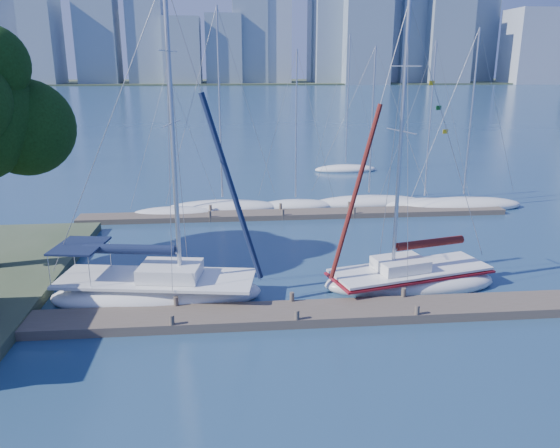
{
  "coord_description": "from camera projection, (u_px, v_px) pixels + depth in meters",
  "views": [
    {
      "loc": [
        -2.54,
        -20.88,
        10.32
      ],
      "look_at": [
        -0.23,
        4.0,
        3.01
      ],
      "focal_mm": 35.0,
      "sensor_mm": 36.0,
      "label": 1
    }
  ],
  "objects": [
    {
      "name": "sailboat_maroon",
      "position": [
        410.0,
        267.0,
        26.02
      ],
      "size": [
        8.71,
        4.68,
        13.47
      ],
      "rotation": [
        0.0,
        0.0,
        0.25
      ],
      "color": "silver",
      "rests_on": "ground"
    },
    {
      "name": "far_shore",
      "position": [
        232.0,
        82.0,
        328.89
      ],
      "size": [
        800.0,
        100.0,
        1.5
      ],
      "primitive_type": "cube",
      "color": "#38472D",
      "rests_on": "ground"
    },
    {
      "name": "bg_boat_5",
      "position": [
        463.0,
        205.0,
        40.7
      ],
      "size": [
        9.33,
        4.42,
        13.16
      ],
      "rotation": [
        0.0,
        0.0,
        0.23
      ],
      "color": "silver",
      "rests_on": "ground"
    },
    {
      "name": "bg_boat_2",
      "position": [
        296.0,
        205.0,
        40.69
      ],
      "size": [
        6.08,
        3.77,
        11.68
      ],
      "rotation": [
        0.0,
        0.0,
        -0.34
      ],
      "color": "silver",
      "rests_on": "ground"
    },
    {
      "name": "bg_boat_0",
      "position": [
        175.0,
        213.0,
        38.67
      ],
      "size": [
        6.36,
        3.42,
        10.36
      ],
      "rotation": [
        0.0,
        0.0,
        0.26
      ],
      "color": "silver",
      "rests_on": "ground"
    },
    {
      "name": "bg_boat_7",
      "position": [
        346.0,
        169.0,
        54.92
      ],
      "size": [
        6.36,
        2.44,
        13.37
      ],
      "rotation": [
        0.0,
        0.0,
        0.07
      ],
      "color": "silver",
      "rests_on": "ground"
    },
    {
      "name": "bg_boat_3",
      "position": [
        368.0,
        202.0,
        41.52
      ],
      "size": [
        8.99,
        4.53,
        11.96
      ],
      "rotation": [
        0.0,
        0.0,
        -0.27
      ],
      "color": "silver",
      "rests_on": "ground"
    },
    {
      "name": "bg_boat_4",
      "position": [
        424.0,
        204.0,
        41.16
      ],
      "size": [
        6.86,
        2.83,
        12.26
      ],
      "rotation": [
        0.0,
        0.0,
        -0.14
      ],
      "color": "silver",
      "rests_on": "ground"
    },
    {
      "name": "sailboat_navy",
      "position": [
        156.0,
        279.0,
        24.58
      ],
      "size": [
        9.82,
        4.5,
        14.27
      ],
      "rotation": [
        0.0,
        0.0,
        -0.15
      ],
      "color": "silver",
      "rests_on": "ground"
    },
    {
      "name": "ground",
      "position": [
        294.0,
        318.0,
        23.08
      ],
      "size": [
        700.0,
        700.0,
        0.0
      ],
      "primitive_type": "plane",
      "color": "navy",
      "rests_on": "ground"
    },
    {
      "name": "near_dock",
      "position": [
        294.0,
        314.0,
        23.03
      ],
      "size": [
        26.0,
        2.0,
        0.4
      ],
      "primitive_type": "cube",
      "color": "brown",
      "rests_on": "ground"
    },
    {
      "name": "far_dock",
      "position": [
        296.0,
        214.0,
        38.5
      ],
      "size": [
        30.0,
        1.8,
        0.36
      ],
      "primitive_type": "cube",
      "color": "brown",
      "rests_on": "ground"
    },
    {
      "name": "skyline",
      "position": [
        270.0,
        15.0,
        292.16
      ],
      "size": [
        502.06,
        51.31,
        113.71
      ],
      "color": "slate",
      "rests_on": "ground"
    },
    {
      "name": "bg_boat_1",
      "position": [
        223.0,
        207.0,
        39.93
      ],
      "size": [
        8.66,
        5.07,
        14.5
      ],
      "rotation": [
        0.0,
        0.0,
        0.34
      ],
      "color": "silver",
      "rests_on": "ground"
    }
  ]
}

